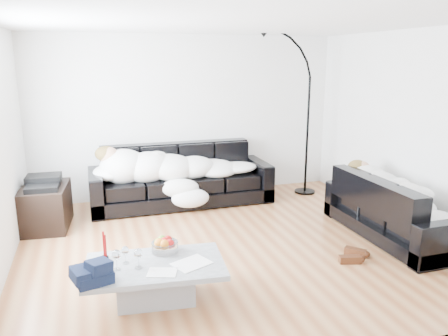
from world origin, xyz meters
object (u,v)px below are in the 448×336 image
object	(u,v)px
wine_glass_a	(125,255)
shoes	(353,255)
wine_glass_c	(138,258)
av_cabinet	(46,207)
coffee_table	(156,282)
floor_lamp	(308,123)
candle_left	(104,245)
sofa_right	(393,207)
sleeper_back	(182,163)
sleeper_right	(395,190)
wine_glass_b	(117,260)
stereo	(43,182)
sofa_back	(181,175)
candle_right	(106,247)
fruit_bowl	(165,244)

from	to	relation	value
wine_glass_a	shoes	bearing A→B (deg)	2.20
wine_glass_c	av_cabinet	bearing A→B (deg)	112.52
coffee_table	floor_lamp	world-z (taller)	floor_lamp
candle_left	sofa_right	bearing A→B (deg)	5.81
wine_glass_c	sleeper_back	bearing A→B (deg)	70.09
shoes	av_cabinet	size ratio (longest dim) A/B	0.49
sofa_right	sleeper_back	world-z (taller)	sleeper_back
sleeper_right	wine_glass_a	world-z (taller)	sleeper_right
wine_glass_a	candle_left	world-z (taller)	candle_left
sleeper_back	coffee_table	size ratio (longest dim) A/B	1.84
wine_glass_b	sleeper_right	bearing A→B (deg)	10.48
wine_glass_b	stereo	world-z (taller)	stereo
sofa_back	sleeper_back	size ratio (longest dim) A/B	1.18
sofa_back	candle_left	bearing A→B (deg)	-117.21
candle_left	candle_right	world-z (taller)	candle_left
wine_glass_b	candle_right	size ratio (longest dim) A/B	0.80
coffee_table	candle_right	xyz separation A→B (m)	(-0.42, 0.25, 0.30)
sleeper_back	wine_glass_b	size ratio (longest dim) A/B	12.47
sofa_right	sleeper_right	size ratio (longest dim) A/B	1.17
wine_glass_c	stereo	distance (m)	2.53
shoes	coffee_table	bearing A→B (deg)	-149.18
sofa_back	candle_right	size ratio (longest dim) A/B	11.79
sleeper_back	stereo	world-z (taller)	sleeper_back
sofa_back	candle_right	bearing A→B (deg)	-116.81
fruit_bowl	shoes	distance (m)	2.17
wine_glass_a	wine_glass_c	xyz separation A→B (m)	(0.10, -0.13, 0.01)
fruit_bowl	wine_glass_c	bearing A→B (deg)	-137.10
coffee_table	wine_glass_a	world-z (taller)	wine_glass_a
wine_glass_c	stereo	world-z (taller)	stereo
sleeper_back	wine_glass_c	bearing A→B (deg)	-109.91
wine_glass_b	wine_glass_c	bearing A→B (deg)	-6.88
wine_glass_a	candle_right	distance (m)	0.23
sofa_right	shoes	bearing A→B (deg)	117.14
fruit_bowl	candle_right	distance (m)	0.56
wine_glass_b	shoes	size ratio (longest dim) A/B	0.46
candle_left	candle_right	xyz separation A→B (m)	(0.01, -0.01, -0.02)
floor_lamp	coffee_table	bearing A→B (deg)	-126.55
wine_glass_a	floor_lamp	xyz separation A→B (m)	(3.22, 2.58, 0.73)
wine_glass_b	sofa_right	bearing A→B (deg)	10.48
fruit_bowl	av_cabinet	bearing A→B (deg)	121.32
stereo	candle_right	bearing A→B (deg)	-68.21
sofa_back	wine_glass_a	xyz separation A→B (m)	(-1.09, -2.66, 0.00)
wine_glass_a	candle_left	distance (m)	0.26
fruit_bowl	av_cabinet	xyz separation A→B (m)	(-1.25, 2.06, -0.16)
coffee_table	sleeper_right	bearing A→B (deg)	11.36
candle_left	stereo	xyz separation A→B (m)	(-0.68, 2.02, 0.13)
sleeper_right	candle_left	bearing A→B (deg)	95.81
shoes	sleeper_right	bearing A→B (deg)	53.22
sofa_right	av_cabinet	size ratio (longest dim) A/B	2.31
coffee_table	wine_glass_c	distance (m)	0.32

